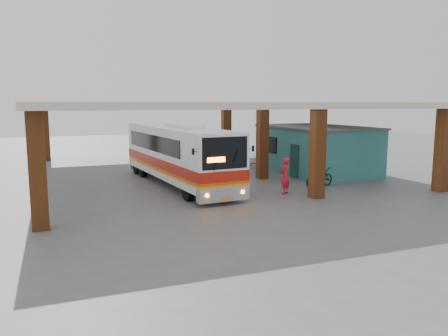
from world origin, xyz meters
TOP-DOWN VIEW (x-y plane):
  - ground at (0.00, 0.00)m, footprint 90.00×90.00m
  - brick_columns at (1.43, 5.00)m, footprint 20.10×21.60m
  - canopy_roof at (0.50, 6.50)m, footprint 21.00×23.00m
  - shop_building at (7.49, 4.00)m, footprint 5.20×8.20m
  - coach_bus at (-2.37, 2.90)m, footprint 3.61×12.22m
  - motorcycle at (4.70, -0.70)m, footprint 2.18×1.24m
  - pedestrian at (2.00, -1.63)m, footprint 0.82×0.77m
  - red_chair at (4.79, 7.78)m, footprint 0.60×0.60m

SIDE VIEW (x-z plane):
  - ground at x=0.00m, z-range 0.00..0.00m
  - red_chair at x=4.79m, z-range -0.03..0.84m
  - motorcycle at x=4.70m, z-range 0.00..1.09m
  - pedestrian at x=2.00m, z-range 0.00..1.87m
  - shop_building at x=7.49m, z-range 0.01..3.12m
  - coach_bus at x=-2.37m, z-range -0.01..3.50m
  - brick_columns at x=1.43m, z-range 0.00..4.35m
  - canopy_roof at x=0.50m, z-range 4.35..4.65m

